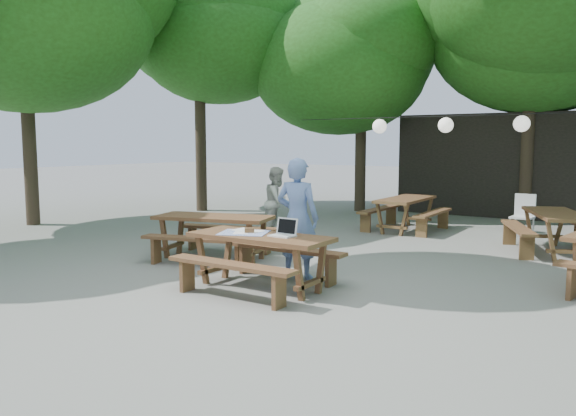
% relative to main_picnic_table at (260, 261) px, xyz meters
% --- Properties ---
extents(ground, '(80.00, 80.00, 0.00)m').
position_rel_main_picnic_table_xyz_m(ground, '(0.69, 0.43, -0.39)').
color(ground, slate).
rests_on(ground, ground).
extents(pavilion, '(6.00, 3.00, 2.80)m').
position_rel_main_picnic_table_xyz_m(pavilion, '(1.19, 10.93, 1.01)').
color(pavilion, black).
rests_on(pavilion, ground).
extents(main_picnic_table, '(2.00, 1.58, 0.75)m').
position_rel_main_picnic_table_xyz_m(main_picnic_table, '(0.00, 0.00, 0.00)').
color(main_picnic_table, '#512B1C').
rests_on(main_picnic_table, ground).
extents(picnic_table_nw, '(2.25, 2.02, 0.75)m').
position_rel_main_picnic_table_xyz_m(picnic_table_nw, '(-1.87, 1.20, 0.00)').
color(picnic_table_nw, '#512B1C').
rests_on(picnic_table_nw, ground).
extents(picnic_table_far_w, '(1.60, 2.01, 0.75)m').
position_rel_main_picnic_table_xyz_m(picnic_table_far_w, '(-0.27, 6.05, 0.00)').
color(picnic_table_far_w, '#512B1C').
rests_on(picnic_table_far_w, ground).
extents(picnic_table_far_e, '(2.18, 2.36, 0.75)m').
position_rel_main_picnic_table_xyz_m(picnic_table_far_e, '(3.03, 4.98, 0.00)').
color(picnic_table_far_e, '#512B1C').
rests_on(picnic_table_far_e, ground).
extents(woman, '(0.71, 0.53, 1.79)m').
position_rel_main_picnic_table_xyz_m(woman, '(0.09, 0.82, 0.50)').
color(woman, '#6F8CCB').
rests_on(woman, ground).
extents(second_person, '(0.70, 0.83, 1.49)m').
position_rel_main_picnic_table_xyz_m(second_person, '(-2.29, 3.79, 0.36)').
color(second_person, beige).
rests_on(second_person, ground).
extents(plastic_chair, '(0.48, 0.48, 0.90)m').
position_rel_main_picnic_table_xyz_m(plastic_chair, '(2.13, 6.73, -0.13)').
color(plastic_chair, silver).
rests_on(plastic_chair, ground).
extents(laptop, '(0.34, 0.27, 0.24)m').
position_rel_main_picnic_table_xyz_m(laptop, '(0.34, 0.09, 0.42)').
color(laptop, white).
rests_on(laptop, main_picnic_table).
extents(tabletop_clutter, '(0.81, 0.75, 0.08)m').
position_rel_main_picnic_table_xyz_m(tabletop_clutter, '(-0.27, 0.01, 0.37)').
color(tabletop_clutter, '#3553B5').
rests_on(tabletop_clutter, main_picnic_table).
extents(paper_lanterns, '(9.00, 0.34, 0.38)m').
position_rel_main_picnic_table_xyz_m(paper_lanterns, '(0.50, 6.43, 2.02)').
color(paper_lanterns, black).
rests_on(paper_lanterns, ground).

